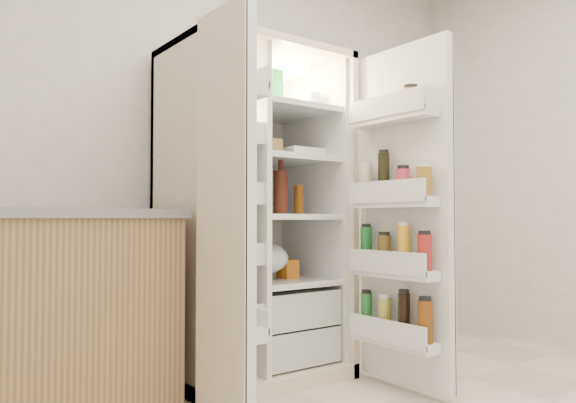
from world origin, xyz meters
TOP-DOWN VIEW (x-y plane):
  - wall_back at (0.00, 2.00)m, footprint 4.00×0.02m
  - refrigerator at (-0.03, 1.65)m, footprint 0.92×0.70m
  - freezer_door at (-0.55, 1.05)m, footprint 0.15×0.40m
  - fridge_door at (0.43, 0.96)m, footprint 0.17×0.58m
  - kitchen_counter at (-1.20, 1.64)m, footprint 1.26×0.67m

SIDE VIEW (x-z plane):
  - kitchen_counter at x=-1.20m, z-range 0.00..0.92m
  - refrigerator at x=-0.03m, z-range -0.16..1.64m
  - fridge_door at x=0.43m, z-range 0.01..1.73m
  - freezer_door at x=-0.55m, z-range 0.03..1.75m
  - wall_back at x=0.00m, z-range 0.00..2.70m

